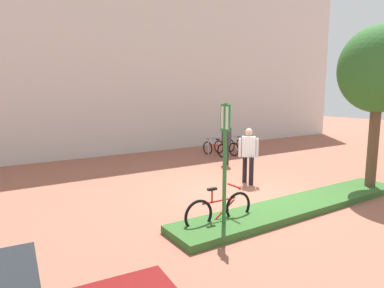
# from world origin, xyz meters

# --- Properties ---
(ground_plane) EXTENTS (60.00, 60.00, 0.00)m
(ground_plane) POSITION_xyz_m (0.00, 0.00, 0.00)
(ground_plane) COLOR #9E5B47
(building_facade) EXTENTS (28.00, 1.20, 10.00)m
(building_facade) POSITION_xyz_m (0.00, 8.12, 5.00)
(building_facade) COLOR silver
(building_facade) RESTS_ON ground
(planter_strip) EXTENTS (7.00, 1.10, 0.16)m
(planter_strip) POSITION_xyz_m (0.32, -1.77, 0.08)
(planter_strip) COLOR #336028
(planter_strip) RESTS_ON ground
(tree_sidewalk) EXTENTS (2.14, 2.14, 4.59)m
(tree_sidewalk) POSITION_xyz_m (3.16, -1.88, 3.38)
(tree_sidewalk) COLOR brown
(tree_sidewalk) RESTS_ON ground
(parking_sign_post) EXTENTS (0.10, 0.36, 2.57)m
(parking_sign_post) POSITION_xyz_m (-2.02, -1.77, 1.68)
(parking_sign_post) COLOR #2D7238
(parking_sign_post) RESTS_ON ground
(bike_at_sign) EXTENTS (1.68, 0.42, 0.86)m
(bike_at_sign) POSITION_xyz_m (-1.98, -1.56, 0.35)
(bike_at_sign) COLOR black
(bike_at_sign) RESTS_ON ground
(bike_rack_cluster) EXTENTS (2.66, 1.58, 0.83)m
(bike_rack_cluster) POSITION_xyz_m (3.67, 4.89, 0.35)
(bike_rack_cluster) COLOR #99999E
(bike_rack_cluster) RESTS_ON ground
(bollard_steel) EXTENTS (0.16, 0.16, 0.90)m
(bollard_steel) POSITION_xyz_m (2.09, 3.35, 0.45)
(bollard_steel) COLOR #ADADB2
(bollard_steel) RESTS_ON ground
(person_suited_dark) EXTENTS (0.35, 0.59, 1.72)m
(person_suited_dark) POSITION_xyz_m (1.95, 3.14, 0.98)
(person_suited_dark) COLOR #2D2D38
(person_suited_dark) RESTS_ON ground
(person_casual_tan) EXTENTS (0.50, 0.49, 1.72)m
(person_casual_tan) POSITION_xyz_m (0.80, 0.62, 0.98)
(person_casual_tan) COLOR black
(person_casual_tan) RESTS_ON ground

